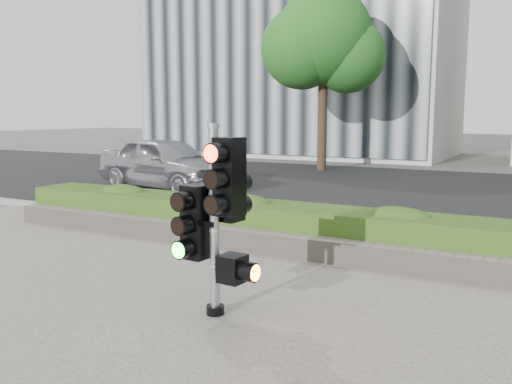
{
  "coord_description": "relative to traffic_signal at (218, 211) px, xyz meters",
  "views": [
    {
      "loc": [
        3.49,
        -5.63,
        2.25
      ],
      "look_at": [
        0.09,
        0.6,
        1.22
      ],
      "focal_mm": 38.0,
      "sensor_mm": 36.0,
      "label": 1
    }
  ],
  "objects": [
    {
      "name": "ground",
      "position": [
        -0.35,
        0.74,
        -1.2
      ],
      "size": [
        120.0,
        120.0,
        0.0
      ],
      "primitive_type": "plane",
      "color": "#51514C",
      "rests_on": "ground"
    },
    {
      "name": "sidewalk",
      "position": [
        -0.35,
        -1.76,
        -1.19
      ],
      "size": [
        16.0,
        11.0,
        0.03
      ],
      "primitive_type": "cube",
      "color": "#9E9389",
      "rests_on": "ground"
    },
    {
      "name": "road",
      "position": [
        -0.35,
        10.74,
        -1.19
      ],
      "size": [
        60.0,
        13.0,
        0.02
      ],
      "primitive_type": "cube",
      "color": "black",
      "rests_on": "ground"
    },
    {
      "name": "curb",
      "position": [
        -0.35,
        3.89,
        -1.14
      ],
      "size": [
        60.0,
        0.25,
        0.12
      ],
      "primitive_type": "cube",
      "color": "gray",
      "rests_on": "ground"
    },
    {
      "name": "stone_wall",
      "position": [
        -0.35,
        2.64,
        -1.0
      ],
      "size": [
        12.0,
        0.32,
        0.34
      ],
      "primitive_type": "cube",
      "color": "gray",
      "rests_on": "sidewalk"
    },
    {
      "name": "hedge",
      "position": [
        -0.35,
        3.29,
        -0.83
      ],
      "size": [
        12.0,
        1.0,
        0.68
      ],
      "primitive_type": "cube",
      "color": "olive",
      "rests_on": "sidewalk"
    },
    {
      "name": "building_left",
      "position": [
        -9.35,
        23.74,
        6.3
      ],
      "size": [
        16.0,
        9.0,
        15.0
      ],
      "primitive_type": "cube",
      "color": "#B7B7B2",
      "rests_on": "ground"
    },
    {
      "name": "tree_left",
      "position": [
        -4.87,
        15.3,
        3.84
      ],
      "size": [
        4.61,
        4.03,
        7.34
      ],
      "color": "black",
      "rests_on": "ground"
    },
    {
      "name": "traffic_signal",
      "position": [
        0.0,
        0.0,
        0.0
      ],
      "size": [
        0.75,
        0.57,
        2.12
      ],
      "rotation": [
        0.0,
        0.0,
        -0.1
      ],
      "color": "black",
      "rests_on": "sidewalk"
    },
    {
      "name": "car_silver",
      "position": [
        -6.84,
        7.84,
        -0.4
      ],
      "size": [
        4.87,
        2.66,
        1.57
      ],
      "primitive_type": "imported",
      "rotation": [
        0.0,
        0.0,
        1.39
      ],
      "color": "#A1A2A7",
      "rests_on": "road"
    }
  ]
}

